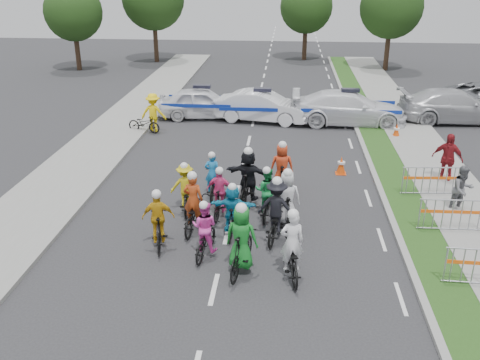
# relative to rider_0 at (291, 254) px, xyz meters

# --- Properties ---
(ground) EXTENTS (90.00, 90.00, 0.00)m
(ground) POSITION_rel_rider_0_xyz_m (-1.92, -0.82, -0.65)
(ground) COLOR #28282B
(ground) RESTS_ON ground
(curb_right) EXTENTS (0.20, 60.00, 0.12)m
(curb_right) POSITION_rel_rider_0_xyz_m (3.18, 4.18, -0.59)
(curb_right) COLOR gray
(curb_right) RESTS_ON ground
(grass_strip) EXTENTS (1.20, 60.00, 0.11)m
(grass_strip) POSITION_rel_rider_0_xyz_m (3.88, 4.18, -0.59)
(grass_strip) COLOR #224115
(grass_strip) RESTS_ON ground
(sidewalk_right) EXTENTS (2.40, 60.00, 0.13)m
(sidewalk_right) POSITION_rel_rider_0_xyz_m (5.68, 4.18, -0.58)
(sidewalk_right) COLOR gray
(sidewalk_right) RESTS_ON ground
(sidewalk_left) EXTENTS (3.00, 60.00, 0.13)m
(sidewalk_left) POSITION_rel_rider_0_xyz_m (-8.42, 4.18, -0.58)
(sidewalk_left) COLOR gray
(sidewalk_left) RESTS_ON ground
(rider_0) EXTENTS (0.93, 2.00, 1.96)m
(rider_0) POSITION_rel_rider_0_xyz_m (0.00, 0.00, 0.00)
(rider_0) COLOR black
(rider_0) RESTS_ON ground
(rider_1) EXTENTS (0.95, 2.01, 2.04)m
(rider_1) POSITION_rel_rider_0_xyz_m (-1.30, 0.08, 0.14)
(rider_1) COLOR black
(rider_1) RESTS_ON ground
(rider_2) EXTENTS (0.84, 1.73, 1.69)m
(rider_2) POSITION_rel_rider_0_xyz_m (-2.38, 0.86, -0.01)
(rider_2) COLOR black
(rider_2) RESTS_ON ground
(rider_3) EXTENTS (0.96, 1.78, 1.82)m
(rider_3) POSITION_rel_rider_0_xyz_m (-3.75, 1.22, 0.05)
(rider_3) COLOR black
(rider_3) RESTS_ON ground
(rider_4) EXTENTS (1.21, 2.05, 1.99)m
(rider_4) POSITION_rel_rider_0_xyz_m (-0.45, 2.02, 0.12)
(rider_4) COLOR black
(rider_4) RESTS_ON ground
(rider_5) EXTENTS (1.39, 1.67, 1.73)m
(rider_5) POSITION_rel_rider_0_xyz_m (-1.73, 2.07, 0.09)
(rider_5) COLOR black
(rider_5) RESTS_ON ground
(rider_6) EXTENTS (0.90, 1.97, 1.94)m
(rider_6) POSITION_rel_rider_0_xyz_m (-2.95, 2.35, -0.01)
(rider_6) COLOR black
(rider_6) RESTS_ON ground
(rider_7) EXTENTS (0.89, 1.93, 1.97)m
(rider_7) POSITION_rel_rider_0_xyz_m (-0.15, 2.74, 0.12)
(rider_7) COLOR black
(rider_7) RESTS_ON ground
(rider_8) EXTENTS (0.77, 1.74, 1.74)m
(rider_8) POSITION_rel_rider_0_xyz_m (-0.80, 3.46, 0.00)
(rider_8) COLOR black
(rider_8) RESTS_ON ground
(rider_9) EXTENTS (0.91, 1.69, 1.73)m
(rider_9) POSITION_rel_rider_0_xyz_m (-2.26, 3.33, 0.02)
(rider_9) COLOR black
(rider_9) RESTS_ON ground
(rider_10) EXTENTS (1.02, 1.76, 1.73)m
(rider_10) POSITION_rel_rider_0_xyz_m (-3.43, 3.61, 0.03)
(rider_10) COLOR black
(rider_10) RESTS_ON ground
(rider_11) EXTENTS (1.69, 2.01, 2.04)m
(rider_11) POSITION_rel_rider_0_xyz_m (-1.45, 4.40, 0.20)
(rider_11) COLOR black
(rider_11) RESTS_ON ground
(rider_12) EXTENTS (0.63, 1.67, 1.69)m
(rider_12) POSITION_rel_rider_0_xyz_m (-2.71, 4.84, -0.08)
(rider_12) COLOR black
(rider_12) RESTS_ON ground
(rider_13) EXTENTS (0.84, 1.87, 1.94)m
(rider_13) POSITION_rel_rider_0_xyz_m (-0.34, 5.42, 0.11)
(rider_13) COLOR black
(rider_13) RESTS_ON ground
(police_car_0) EXTENTS (4.77, 2.32, 1.57)m
(police_car_0) POSITION_rel_rider_0_xyz_m (-4.62, 14.89, 0.14)
(police_car_0) COLOR white
(police_car_0) RESTS_ON ground
(police_car_1) EXTENTS (4.92, 2.42, 1.55)m
(police_car_1) POSITION_rel_rider_0_xyz_m (-1.48, 14.47, 0.13)
(police_car_1) COLOR white
(police_car_1) RESTS_ON ground
(police_car_2) EXTENTS (5.71, 2.38, 1.65)m
(police_car_2) POSITION_rel_rider_0_xyz_m (2.87, 14.35, 0.18)
(police_car_2) COLOR white
(police_car_2) RESTS_ON ground
(civilian_sedan) EXTENTS (5.78, 2.61, 1.64)m
(civilian_sedan) POSITION_rel_rider_0_xyz_m (8.29, 15.23, 0.18)
(civilian_sedan) COLOR #B9B9BE
(civilian_sedan) RESTS_ON ground
(spectator_1) EXTENTS (0.95, 0.86, 1.62)m
(spectator_1) POSITION_rel_rider_0_xyz_m (5.50, 4.31, 0.16)
(spectator_1) COLOR slate
(spectator_1) RESTS_ON ground
(spectator_2) EXTENTS (1.20, 0.97, 1.91)m
(spectator_2) POSITION_rel_rider_0_xyz_m (5.66, 6.83, 0.31)
(spectator_2) COLOR maroon
(spectator_2) RESTS_ON ground
(marshal_hiviz) EXTENTS (1.24, 0.77, 1.86)m
(marshal_hiviz) POSITION_rel_rider_0_xyz_m (-6.57, 12.23, 0.28)
(marshal_hiviz) COLOR yellow
(marshal_hiviz) RESTS_ON ground
(barrier_1) EXTENTS (2.01, 0.54, 1.12)m
(barrier_1) POSITION_rel_rider_0_xyz_m (4.78, 2.78, -0.09)
(barrier_1) COLOR #A5A8AD
(barrier_1) RESTS_ON ground
(barrier_2) EXTENTS (2.03, 0.65, 1.12)m
(barrier_2) POSITION_rel_rider_0_xyz_m (4.78, 5.47, -0.09)
(barrier_2) COLOR #A5A8AD
(barrier_2) RESTS_ON ground
(cone_0) EXTENTS (0.40, 0.40, 0.70)m
(cone_0) POSITION_rel_rider_0_xyz_m (1.93, 7.43, -0.31)
(cone_0) COLOR #F24C0C
(cone_0) RESTS_ON ground
(cone_1) EXTENTS (0.40, 0.40, 0.70)m
(cone_1) POSITION_rel_rider_0_xyz_m (4.86, 12.19, -0.31)
(cone_1) COLOR #F24C0C
(cone_1) RESTS_ON ground
(parked_bike) EXTENTS (1.74, 0.97, 0.87)m
(parked_bike) POSITION_rel_rider_0_xyz_m (-7.01, 12.06, -0.21)
(parked_bike) COLOR black
(parked_bike) RESTS_ON ground
(tree_0) EXTENTS (4.20, 4.20, 6.30)m
(tree_0) POSITION_rel_rider_0_xyz_m (-15.92, 27.18, 3.54)
(tree_0) COLOR #382619
(tree_0) RESTS_ON ground
(tree_1) EXTENTS (4.55, 4.55, 6.82)m
(tree_1) POSITION_rel_rider_0_xyz_m (7.08, 29.18, 3.89)
(tree_1) COLOR #382619
(tree_1) RESTS_ON ground
(tree_4) EXTENTS (4.20, 4.20, 6.30)m
(tree_4) POSITION_rel_rider_0_xyz_m (1.08, 33.18, 3.54)
(tree_4) COLOR #382619
(tree_4) RESTS_ON ground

